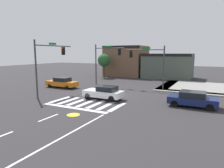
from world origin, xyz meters
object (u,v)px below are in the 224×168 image
at_px(traffic_signal_northwest, 106,58).
at_px(roadside_tree, 104,61).
at_px(traffic_signal_northeast, 149,60).
at_px(car_white, 104,93).
at_px(traffic_signal_southwest, 49,58).
at_px(car_navy, 193,99).
at_px(car_orange, 62,83).

bearing_deg(traffic_signal_northwest, roadside_tree, 121.07).
distance_m(traffic_signal_northeast, car_white, 8.99).
distance_m(traffic_signal_southwest, traffic_signal_northwest, 9.56).
bearing_deg(traffic_signal_southwest, traffic_signal_northwest, -12.64).
distance_m(traffic_signal_northwest, roadside_tree, 9.27).
xyz_separation_m(car_navy, roadside_tree, (-17.74, 15.27, 2.63)).
relative_size(traffic_signal_northeast, car_navy, 1.37).
height_order(car_navy, roadside_tree, roadside_tree).
bearing_deg(traffic_signal_southwest, traffic_signal_northeast, -44.42).
bearing_deg(roadside_tree, car_white, -60.52).
xyz_separation_m(car_white, roadside_tree, (-9.24, 16.35, 2.63)).
xyz_separation_m(traffic_signal_southwest, traffic_signal_northeast, (8.80, 8.98, -0.30)).
bearing_deg(traffic_signal_northwest, car_navy, -29.56).
height_order(traffic_signal_southwest, car_navy, traffic_signal_southwest).
bearing_deg(car_navy, traffic_signal_northeast, -48.23).
height_order(traffic_signal_northwest, car_navy, traffic_signal_northwest).
distance_m(traffic_signal_northwest, car_navy, 15.30).
xyz_separation_m(traffic_signal_southwest, roadside_tree, (-2.68, 17.24, -0.88)).
distance_m(traffic_signal_southwest, roadside_tree, 17.47).
xyz_separation_m(traffic_signal_northeast, car_navy, (6.26, -7.01, -3.22)).
bearing_deg(traffic_signal_northeast, traffic_signal_northwest, -2.94).
bearing_deg(car_white, traffic_signal_southwest, 7.73).
xyz_separation_m(traffic_signal_northeast, car_orange, (-11.02, -4.51, -3.23)).
distance_m(car_white, car_orange, 9.49).
xyz_separation_m(traffic_signal_northwest, car_orange, (-4.32, -4.85, -3.41)).
bearing_deg(car_orange, traffic_signal_southwest, -63.58).
bearing_deg(traffic_signal_northeast, traffic_signal_southwest, 45.58).
height_order(traffic_signal_northeast, car_orange, traffic_signal_northeast).
bearing_deg(car_navy, roadside_tree, -40.72).
height_order(traffic_signal_southwest, traffic_signal_northwest, traffic_signal_southwest).
distance_m(traffic_signal_northwest, car_orange, 7.34).
height_order(car_white, car_navy, car_white).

